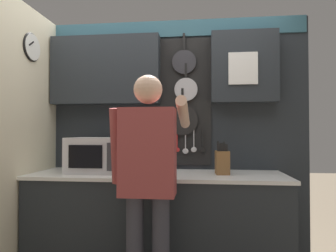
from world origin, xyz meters
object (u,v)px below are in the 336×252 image
microwave (100,155)px  utensil_crock (141,164)px  person (148,171)px  knife_block (222,162)px

microwave → utensil_crock: 0.38m
microwave → person: size_ratio=0.32×
knife_block → person: bearing=-135.8°
utensil_crock → person: size_ratio=0.21×
microwave → knife_block: microwave is taller
microwave → person: person is taller
knife_block → utensil_crock: size_ratio=0.81×
utensil_crock → person: bearing=-73.0°
utensil_crock → microwave: bearing=-179.6°
microwave → person: bearing=-44.9°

